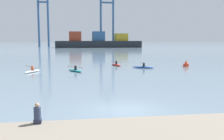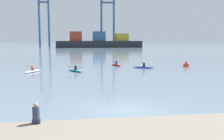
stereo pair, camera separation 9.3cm
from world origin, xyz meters
name	(u,v)px [view 2 (the right image)]	position (x,y,z in m)	size (l,w,h in m)	color
ground_plane	(125,110)	(0.00, 0.00, 0.00)	(800.00, 800.00, 0.00)	slate
container_barge	(99,42)	(8.89, 120.45, 2.85)	(44.37, 11.87, 8.39)	#1E2328
gantry_crane_west	(44,12)	(-20.44, 131.92, 19.23)	(6.37, 18.60, 38.24)	#335684
gantry_crane_west_mid	(108,12)	(14.75, 127.92, 19.18)	(8.20, 18.16, 38.17)	#335684
channel_buoy	(186,64)	(14.37, 23.17, 0.36)	(0.90, 0.90, 1.00)	red
kayak_blue	(143,67)	(7.04, 21.94, 0.17)	(3.19, 2.32, 1.03)	#2856B2
kayak_red	(116,65)	(3.56, 26.12, 0.17)	(2.19, 3.44, 0.95)	red
kayak_white	(33,71)	(-8.63, 19.38, 0.17)	(2.06, 3.31, 0.95)	silver
kayak_teal	(75,70)	(-3.09, 19.22, 0.17)	(2.26, 3.23, 0.95)	teal
seated_onlooker	(36,114)	(-4.64, -4.20, 1.15)	(0.32, 0.30, 0.90)	#23283D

